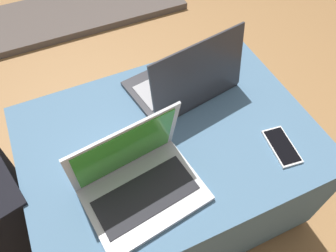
{
  "coord_description": "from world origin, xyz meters",
  "views": [
    {
      "loc": [
        -0.25,
        -0.54,
        1.34
      ],
      "look_at": [
        -0.01,
        -0.02,
        0.56
      ],
      "focal_mm": 35.0,
      "sensor_mm": 36.0,
      "label": 1
    }
  ],
  "objects_px": {
    "cell_phone": "(282,146)",
    "backpack": "(8,209)",
    "laptop_near": "(138,180)",
    "laptop_far": "(185,81)"
  },
  "relations": [
    {
      "from": "laptop_far",
      "to": "cell_phone",
      "type": "xyz_separation_m",
      "value": [
        0.17,
        -0.34,
        -0.05
      ]
    },
    {
      "from": "laptop_far",
      "to": "backpack",
      "type": "height_order",
      "value": "laptop_far"
    },
    {
      "from": "laptop_far",
      "to": "backpack",
      "type": "relative_size",
      "value": 0.68
    },
    {
      "from": "laptop_far",
      "to": "cell_phone",
      "type": "relative_size",
      "value": 2.58
    },
    {
      "from": "cell_phone",
      "to": "laptop_far",
      "type": "bearing_deg",
      "value": -56.24
    },
    {
      "from": "backpack",
      "to": "laptop_far",
      "type": "bearing_deg",
      "value": 80.37
    },
    {
      "from": "laptop_near",
      "to": "cell_phone",
      "type": "distance_m",
      "value": 0.46
    },
    {
      "from": "laptop_near",
      "to": "laptop_far",
      "type": "xyz_separation_m",
      "value": [
        0.29,
        0.28,
        0.0
      ]
    },
    {
      "from": "laptop_near",
      "to": "cell_phone",
      "type": "height_order",
      "value": "laptop_near"
    },
    {
      "from": "cell_phone",
      "to": "backpack",
      "type": "distance_m",
      "value": 0.96
    }
  ]
}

